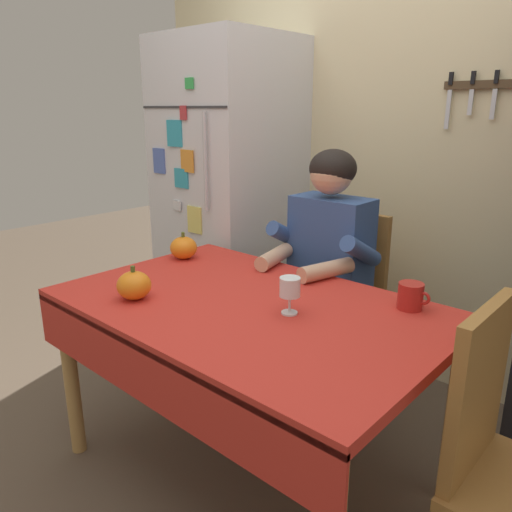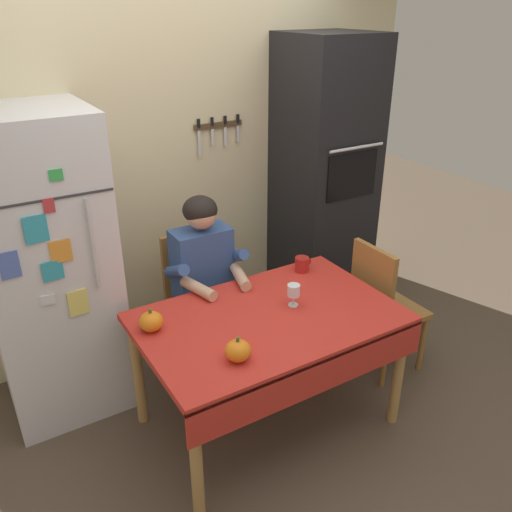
{
  "view_description": "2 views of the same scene",
  "coord_description": "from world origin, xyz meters",
  "px_view_note": "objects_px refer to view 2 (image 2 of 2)",
  "views": [
    {
      "loc": [
        1.14,
        -1.13,
        1.42
      ],
      "look_at": [
        -0.1,
        0.25,
        0.86
      ],
      "focal_mm": 34.79,
      "sensor_mm": 36.0,
      "label": 1
    },
    {
      "loc": [
        -1.33,
        -1.96,
        2.29
      ],
      "look_at": [
        0.01,
        0.26,
        1.03
      ],
      "focal_mm": 37.3,
      "sensor_mm": 36.0,
      "label": 2
    }
  ],
  "objects_px": {
    "chair_behind_person": "(196,295)",
    "chair_right_side": "(381,303)",
    "dining_table": "(271,330)",
    "pumpkin_large": "(238,350)",
    "seated_person": "(207,277)",
    "wine_glass": "(294,291)",
    "pumpkin_medium": "(151,321)",
    "refrigerator": "(48,269)",
    "coffee_mug": "(302,264)",
    "wall_oven": "(323,185)"
  },
  "relations": [
    {
      "from": "pumpkin_large",
      "to": "refrigerator",
      "type": "bearing_deg",
      "value": 118.84
    },
    {
      "from": "dining_table",
      "to": "pumpkin_large",
      "type": "bearing_deg",
      "value": -145.31
    },
    {
      "from": "chair_right_side",
      "to": "dining_table",
      "type": "bearing_deg",
      "value": -175.38
    },
    {
      "from": "wine_glass",
      "to": "refrigerator",
      "type": "bearing_deg",
      "value": 143.2
    },
    {
      "from": "seated_person",
      "to": "pumpkin_medium",
      "type": "bearing_deg",
      "value": -143.12
    },
    {
      "from": "coffee_mug",
      "to": "wall_oven",
      "type": "bearing_deg",
      "value": 43.8
    },
    {
      "from": "seated_person",
      "to": "wine_glass",
      "type": "bearing_deg",
      "value": -65.44
    },
    {
      "from": "pumpkin_large",
      "to": "wine_glass",
      "type": "bearing_deg",
      "value": 28.28
    },
    {
      "from": "dining_table",
      "to": "pumpkin_medium",
      "type": "bearing_deg",
      "value": 159.72
    },
    {
      "from": "chair_right_side",
      "to": "chair_behind_person",
      "type": "bearing_deg",
      "value": 143.79
    },
    {
      "from": "dining_table",
      "to": "chair_behind_person",
      "type": "height_order",
      "value": "chair_behind_person"
    },
    {
      "from": "wall_oven",
      "to": "wine_glass",
      "type": "relative_size",
      "value": 16.13
    },
    {
      "from": "refrigerator",
      "to": "dining_table",
      "type": "height_order",
      "value": "refrigerator"
    },
    {
      "from": "refrigerator",
      "to": "chair_right_side",
      "type": "relative_size",
      "value": 1.94
    },
    {
      "from": "wall_oven",
      "to": "seated_person",
      "type": "xyz_separation_m",
      "value": [
        -1.13,
        -0.32,
        -0.31
      ]
    },
    {
      "from": "chair_behind_person",
      "to": "wine_glass",
      "type": "bearing_deg",
      "value": -71.12
    },
    {
      "from": "dining_table",
      "to": "coffee_mug",
      "type": "height_order",
      "value": "coffee_mug"
    },
    {
      "from": "wine_glass",
      "to": "pumpkin_medium",
      "type": "distance_m",
      "value": 0.79
    },
    {
      "from": "refrigerator",
      "to": "seated_person",
      "type": "height_order",
      "value": "refrigerator"
    },
    {
      "from": "coffee_mug",
      "to": "pumpkin_large",
      "type": "distance_m",
      "value": 0.99
    },
    {
      "from": "seated_person",
      "to": "chair_behind_person",
      "type": "bearing_deg",
      "value": 90.0
    },
    {
      "from": "dining_table",
      "to": "chair_right_side",
      "type": "height_order",
      "value": "chair_right_side"
    },
    {
      "from": "chair_behind_person",
      "to": "chair_right_side",
      "type": "relative_size",
      "value": 1.0
    },
    {
      "from": "wall_oven",
      "to": "seated_person",
      "type": "bearing_deg",
      "value": -164.27
    },
    {
      "from": "seated_person",
      "to": "wine_glass",
      "type": "height_order",
      "value": "seated_person"
    },
    {
      "from": "wall_oven",
      "to": "chair_right_side",
      "type": "bearing_deg",
      "value": -99.96
    },
    {
      "from": "wine_glass",
      "to": "chair_right_side",
      "type": "bearing_deg",
      "value": 2.43
    },
    {
      "from": "wine_glass",
      "to": "pumpkin_medium",
      "type": "xyz_separation_m",
      "value": [
        -0.77,
        0.18,
        -0.04
      ]
    },
    {
      "from": "seated_person",
      "to": "chair_right_side",
      "type": "relative_size",
      "value": 1.34
    },
    {
      "from": "dining_table",
      "to": "seated_person",
      "type": "bearing_deg",
      "value": 97.77
    },
    {
      "from": "chair_behind_person",
      "to": "pumpkin_medium",
      "type": "distance_m",
      "value": 0.82
    },
    {
      "from": "seated_person",
      "to": "wine_glass",
      "type": "relative_size",
      "value": 9.56
    },
    {
      "from": "pumpkin_large",
      "to": "wall_oven",
      "type": "bearing_deg",
      "value": 39.81
    },
    {
      "from": "chair_right_side",
      "to": "pumpkin_medium",
      "type": "bearing_deg",
      "value": 174.39
    },
    {
      "from": "coffee_mug",
      "to": "pumpkin_medium",
      "type": "distance_m",
      "value": 1.07
    },
    {
      "from": "pumpkin_medium",
      "to": "wine_glass",
      "type": "bearing_deg",
      "value": -13.01
    },
    {
      "from": "dining_table",
      "to": "pumpkin_medium",
      "type": "xyz_separation_m",
      "value": [
        -0.59,
        0.22,
        0.14
      ]
    },
    {
      "from": "dining_table",
      "to": "wine_glass",
      "type": "xyz_separation_m",
      "value": [
        0.17,
        0.04,
        0.18
      ]
    },
    {
      "from": "pumpkin_large",
      "to": "pumpkin_medium",
      "type": "distance_m",
      "value": 0.52
    },
    {
      "from": "wall_oven",
      "to": "chair_behind_person",
      "type": "bearing_deg",
      "value": -173.45
    },
    {
      "from": "dining_table",
      "to": "chair_behind_person",
      "type": "distance_m",
      "value": 0.81
    },
    {
      "from": "seated_person",
      "to": "pumpkin_medium",
      "type": "distance_m",
      "value": 0.64
    },
    {
      "from": "seated_person",
      "to": "pumpkin_medium",
      "type": "xyz_separation_m",
      "value": [
        -0.51,
        -0.38,
        0.05
      ]
    },
    {
      "from": "wine_glass",
      "to": "dining_table",
      "type": "bearing_deg",
      "value": -166.45
    },
    {
      "from": "refrigerator",
      "to": "pumpkin_medium",
      "type": "relative_size",
      "value": 14.26
    },
    {
      "from": "wall_oven",
      "to": "chair_behind_person",
      "type": "distance_m",
      "value": 1.26
    },
    {
      "from": "wall_oven",
      "to": "seated_person",
      "type": "distance_m",
      "value": 1.22
    },
    {
      "from": "chair_right_side",
      "to": "coffee_mug",
      "type": "xyz_separation_m",
      "value": [
        -0.44,
        0.29,
        0.28
      ]
    },
    {
      "from": "seated_person",
      "to": "chair_right_side",
      "type": "height_order",
      "value": "seated_person"
    },
    {
      "from": "chair_behind_person",
      "to": "chair_right_side",
      "type": "bearing_deg",
      "value": -36.21
    }
  ]
}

